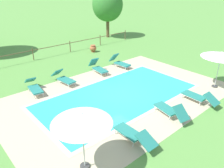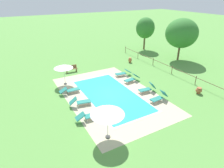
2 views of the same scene
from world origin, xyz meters
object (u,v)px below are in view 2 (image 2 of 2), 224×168
Objects in this scene: sun_lounger_south_far at (159,97)px; patio_umbrella_open_foreground at (107,112)px; tree_centre at (145,28)px; sun_lounger_north_far at (132,79)px; sun_lounger_north_end at (70,90)px; terracotta_urn_near_fence at (130,60)px; sun_lounger_north_mid at (89,116)px; sun_lounger_south_near_corner at (123,73)px; tree_west_mid at (182,33)px; sun_lounger_north_near_steps at (147,89)px; patio_umbrella_open_by_bench at (63,66)px; sun_lounger_south_mid at (81,102)px; wooden_bench_lawn_side at (71,68)px; terracotta_urn_by_tree at (199,90)px.

sun_lounger_south_far is 0.81× the size of patio_umbrella_open_foreground.
sun_lounger_north_far is at bearing -43.36° from tree_centre.
sun_lounger_south_far is at bearing 50.53° from sun_lounger_north_end.
sun_lounger_north_mid is at bearing -47.18° from terracotta_urn_near_fence.
sun_lounger_south_near_corner is 0.89× the size of patio_umbrella_open_foreground.
tree_centre reaches higher than terracotta_urn_near_fence.
sun_lounger_south_near_corner reaches higher than sun_lounger_north_mid.
sun_lounger_north_far is 0.33× the size of tree_west_mid.
sun_lounger_north_near_steps is 7.93m from sun_lounger_north_end.
patio_umbrella_open_by_bench is 10.98m from terracotta_urn_near_fence.
patio_umbrella_open_by_bench is at bearing 179.33° from sun_lounger_south_mid.
sun_lounger_north_near_steps reaches higher than sun_lounger_south_near_corner.
wooden_bench_lawn_side is at bearing -101.47° from tree_west_mid.
sun_lounger_north_far is 4.87m from sun_lounger_south_far.
sun_lounger_north_end is 0.34× the size of tree_west_mid.
patio_umbrella_open_foreground reaches higher than wooden_bench_lawn_side.
wooden_bench_lawn_side is at bearing 169.05° from sun_lounger_north_mid.
patio_umbrella_open_by_bench is at bearing -76.49° from terracotta_urn_near_fence.
wooden_bench_lawn_side is at bearing -141.85° from terracotta_urn_by_tree.
sun_lounger_north_far is at bearing 179.41° from sun_lounger_north_near_steps.
patio_umbrella_open_by_bench is at bearing -29.19° from wooden_bench_lawn_side.
sun_lounger_south_far reaches higher than terracotta_urn_near_fence.
tree_centre reaches higher than wooden_bench_lawn_side.
terracotta_urn_near_fence is at bearing 159.99° from sun_lounger_south_far.
sun_lounger_north_near_steps is 9.30m from terracotta_urn_near_fence.
sun_lounger_north_mid is 6.99m from sun_lounger_south_far.
sun_lounger_north_end is at bearing -96.35° from sun_lounger_north_far.
tree_centre reaches higher than sun_lounger_north_end.
tree_centre reaches higher than sun_lounger_south_mid.
tree_west_mid is (3.22, 15.86, 3.55)m from wooden_bench_lawn_side.
sun_lounger_north_mid is 2.38m from sun_lounger_south_mid.
sun_lounger_north_end is 0.37× the size of tree_centre.
patio_umbrella_open_foreground reaches higher than sun_lounger_north_near_steps.
patio_umbrella_open_foreground is at bearing -44.45° from sun_lounger_north_far.
sun_lounger_north_mid is 0.88× the size of patio_umbrella_open_foreground.
sun_lounger_south_mid is 2.91× the size of terracotta_urn_near_fence.
wooden_bench_lawn_side is at bearing -151.20° from sun_lounger_north_near_steps.
tree_west_mid is 7.37m from tree_centre.
tree_west_mid reaches higher than sun_lounger_south_near_corner.
sun_lounger_north_mid reaches higher than terracotta_urn_by_tree.
terracotta_urn_by_tree is at bearing 96.41° from patio_umbrella_open_foreground.
tree_centre is (-12.43, 16.86, 3.39)m from sun_lounger_south_mid.
sun_lounger_south_mid is (-0.91, -6.94, -0.02)m from sun_lounger_north_near_steps.
sun_lounger_south_far is 18.67m from tree_centre.
wooden_bench_lawn_side reaches higher than sun_lounger_north_mid.
sun_lounger_south_near_corner is at bearing 178.96° from sun_lounger_north_near_steps.
sun_lounger_south_mid is (2.74, 0.10, 0.02)m from sun_lounger_north_end.
sun_lounger_south_near_corner is at bearing 119.37° from sun_lounger_south_mid.
sun_lounger_south_far is at bearing -100.50° from terracotta_urn_by_tree.
sun_lounger_south_far reaches higher than terracotta_urn_by_tree.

